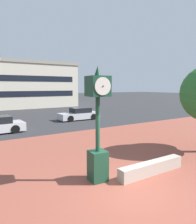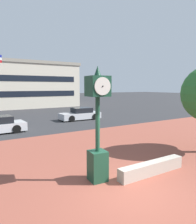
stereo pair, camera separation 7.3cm
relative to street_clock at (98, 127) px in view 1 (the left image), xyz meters
The scene contains 6 objects.
ground_plane 2.52m from the street_clock, 70.20° to the right, with size 200.00×200.00×0.00m, color #2D2D30.
plaza_brick_paving 2.55m from the street_clock, 71.10° to the left, with size 44.00×13.66×0.01m, color brown.
planter_wall 2.88m from the street_clock, 17.42° to the right, with size 3.20×0.40×0.50m, color #ADA393.
street_clock is the anchor object (origin of this frame).
car_street_near 14.90m from the street_clock, 64.80° to the left, with size 4.32×1.84×1.28m.
civic_building 34.35m from the street_clock, 86.12° to the left, with size 22.67×14.29×7.65m.
Camera 1 is at (-4.60, -4.97, 3.50)m, focal length 33.88 mm.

